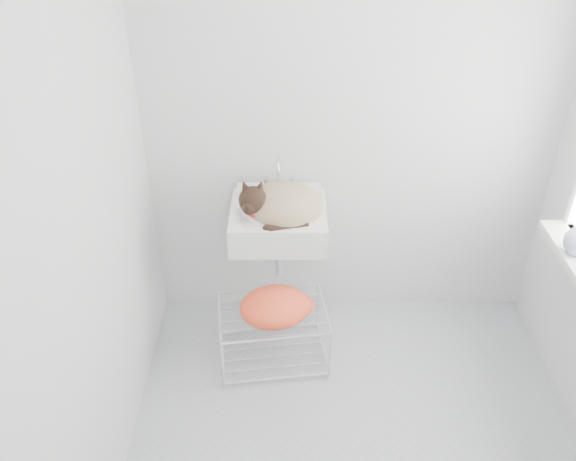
{
  "coord_description": "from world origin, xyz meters",
  "views": [
    {
      "loc": [
        -0.33,
        -1.87,
        2.49
      ],
      "look_at": [
        -0.33,
        0.5,
        0.88
      ],
      "focal_mm": 37.27,
      "sensor_mm": 36.0,
      "label": 1
    }
  ],
  "objects_px": {
    "bottle_c": "(576,253)",
    "wire_rack": "(273,337)",
    "cat": "(281,204)",
    "sink": "(278,209)"
  },
  "relations": [
    {
      "from": "bottle_c",
      "to": "wire_rack",
      "type": "bearing_deg",
      "value": 173.3
    },
    {
      "from": "cat",
      "to": "wire_rack",
      "type": "xyz_separation_m",
      "value": [
        -0.05,
        -0.19,
        -0.74
      ]
    },
    {
      "from": "sink",
      "to": "wire_rack",
      "type": "bearing_deg",
      "value": -98.93
    },
    {
      "from": "cat",
      "to": "sink",
      "type": "bearing_deg",
      "value": 129.71
    },
    {
      "from": "sink",
      "to": "cat",
      "type": "height_order",
      "value": "cat"
    },
    {
      "from": "wire_rack",
      "to": "bottle_c",
      "type": "relative_size",
      "value": 3.1
    },
    {
      "from": "sink",
      "to": "bottle_c",
      "type": "xyz_separation_m",
      "value": [
        1.38,
        -0.38,
        0.0
      ]
    },
    {
      "from": "cat",
      "to": "bottle_c",
      "type": "distance_m",
      "value": 1.42
    },
    {
      "from": "cat",
      "to": "bottle_c",
      "type": "xyz_separation_m",
      "value": [
        1.37,
        -0.36,
        -0.04
      ]
    },
    {
      "from": "sink",
      "to": "wire_rack",
      "type": "xyz_separation_m",
      "value": [
        -0.03,
        -0.21,
        -0.7
      ]
    }
  ]
}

